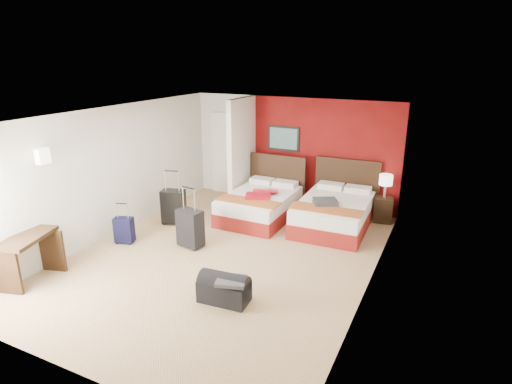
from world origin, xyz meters
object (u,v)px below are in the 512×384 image
Objects in this scene: table_lamp at (385,186)px; red_suitcase_open at (262,194)px; suitcase_black at (174,208)px; desk at (31,259)px; nightstand at (383,209)px; bed_right at (333,214)px; duffel_bag at (224,290)px; suitcase_navy at (124,231)px; suitcase_charcoal at (190,229)px; bed_left at (260,206)px.

red_suitcase_open is at bearing -155.01° from table_lamp.
table_lamp is at bearing 11.23° from suitcase_black.
desk is (-4.52, -4.98, -0.40)m from table_lamp.
table_lamp is (0.00, 0.00, 0.52)m from nightstand.
red_suitcase_open reaches higher than bed_right.
desk is (-2.99, -0.82, 0.21)m from duffel_bag.
duffel_bag is at bearing -36.55° from suitcase_navy.
nightstand is 4.13m from suitcase_charcoal.
table_lamp is at bearing 4.39° from red_suitcase_open.
suitcase_charcoal reaches higher than duffel_bag.
suitcase_charcoal is (-2.99, -2.84, -0.44)m from table_lamp.
suitcase_navy is (-4.21, -3.25, -0.03)m from nightstand.
red_suitcase_open is 2.61m from nightstand.
bed_right is at bearing -144.25° from nightstand.
suitcase_black is 1.23m from suitcase_navy.
suitcase_navy is 0.66× the size of duffel_bag.
nightstand is 1.13× the size of suitcase_navy.
suitcase_charcoal reaches higher than bed_left.
suitcase_charcoal reaches higher than nightstand.
suitcase_black reaches higher than suitcase_charcoal.
bed_left is 2.00× the size of desk.
suitcase_charcoal reaches higher than bed_right.
duffel_bag is at bearing -117.70° from nightstand.
nightstand is (0.86, 0.81, -0.02)m from bed_right.
table_lamp reaches higher than suitcase_charcoal.
red_suitcase_open is 1.88m from suitcase_black.
table_lamp is 4.48m from duffel_bag.
nightstand is at bearing 0.00° from table_lamp.
table_lamp is 0.70× the size of suitcase_black.
suitcase_charcoal is 1.98m from duffel_bag.
desk is (-0.57, -2.92, 0.03)m from suitcase_black.
suitcase_navy is at bearing -145.63° from bed_right.
red_suitcase_open is at bearing 78.88° from suitcase_charcoal.
bed_right is at bearing 5.68° from suitcase_black.
table_lamp is 4.15m from suitcase_charcoal.
bed_left is 3.30m from duffel_bag.
desk is (-4.52, -4.98, 0.12)m from nightstand.
suitcase_navy is at bearing -151.41° from red_suitcase_open.
bed_left is at bearing -157.89° from table_lamp.
bed_left is 2.73× the size of suitcase_charcoal.
suitcase_navy is (-1.86, -2.16, -0.37)m from red_suitcase_open.
red_suitcase_open is 4.46m from desk.
bed_left is at bearing 34.17° from suitcase_navy.
suitcase_charcoal is 1.29m from suitcase_navy.
bed_left is at bearing 82.70° from suitcase_charcoal.
nightstand is 0.58× the size of desk.
nightstand is 1.09× the size of table_lamp.
nightstand is at bearing 4.39° from red_suitcase_open.
suitcase_navy is at bearing -142.33° from table_lamp.
suitcase_black reaches higher than suitcase_navy.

